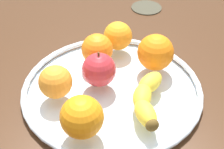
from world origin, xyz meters
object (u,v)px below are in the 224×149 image
at_px(banana, 146,98).
at_px(orange_front_left, 97,49).
at_px(orange_center, 82,117).
at_px(orange_back_left, 55,82).
at_px(orange_front_right, 156,52).
at_px(ambient_coaster, 146,7).
at_px(fruit_bowl, 112,89).
at_px(orange_back_right, 118,36).
at_px(apple, 98,71).

distance_m(banana, orange_front_left, 0.17).
distance_m(banana, orange_center, 0.14).
height_order(banana, orange_front_left, orange_front_left).
height_order(orange_back_left, orange_front_left, orange_front_left).
xyz_separation_m(orange_front_right, ambient_coaster, (-0.30, -0.09, -0.05)).
distance_m(fruit_bowl, banana, 0.09).
bearing_deg(orange_back_right, orange_front_left, -20.08).
bearing_deg(orange_front_right, ambient_coaster, -162.77).
xyz_separation_m(fruit_bowl, orange_front_right, (-0.09, 0.07, 0.05)).
relative_size(fruit_bowl, banana, 2.30).
bearing_deg(orange_center, banana, 139.36).
relative_size(fruit_bowl, ambient_coaster, 4.17).
bearing_deg(orange_center, orange_back_left, -130.53).
bearing_deg(fruit_bowl, orange_back_left, -57.32).
distance_m(orange_back_left, ambient_coaster, 0.46).
bearing_deg(orange_back_right, orange_front_right, 65.62).
bearing_deg(fruit_bowl, orange_front_left, -139.35).
distance_m(orange_front_right, ambient_coaster, 0.32).
bearing_deg(orange_back_left, apple, 130.51).
bearing_deg(orange_front_left, orange_back_right, 159.92).
bearing_deg(orange_front_left, ambient_coaster, 173.98).
bearing_deg(orange_back_left, orange_back_right, 162.10).
relative_size(apple, orange_back_left, 1.17).
relative_size(fruit_bowl, orange_front_left, 5.38).
bearing_deg(apple, orange_back_left, -49.49).
distance_m(apple, orange_front_right, 0.14).
relative_size(fruit_bowl, orange_back_left, 5.62).
bearing_deg(fruit_bowl, banana, 67.75).
bearing_deg(orange_front_left, orange_center, 13.62).
distance_m(orange_front_right, orange_front_left, 0.13).
xyz_separation_m(apple, orange_back_left, (0.06, -0.07, -0.00)).
xyz_separation_m(banana, orange_back_right, (-0.17, -0.11, 0.02)).
bearing_deg(banana, orange_front_right, 177.47).
relative_size(apple, ambient_coaster, 0.87).
bearing_deg(orange_center, orange_front_left, -166.38).
bearing_deg(banana, orange_front_left, -134.20).
bearing_deg(orange_front_left, banana, 54.13).
xyz_separation_m(orange_center, ambient_coaster, (-0.53, -0.02, -0.05)).
relative_size(orange_front_right, orange_center, 1.03).
relative_size(fruit_bowl, apple, 4.80).
height_order(orange_center, orange_front_left, orange_center).
xyz_separation_m(banana, orange_back_left, (0.03, -0.18, 0.02)).
relative_size(fruit_bowl, orange_back_right, 5.61).
height_order(orange_center, ambient_coaster, orange_center).
xyz_separation_m(orange_front_right, orange_center, (0.23, -0.08, -0.00)).
relative_size(orange_center, ambient_coaster, 0.85).
bearing_deg(orange_back_right, orange_center, 5.03).
bearing_deg(orange_center, ambient_coaster, -178.30).
distance_m(orange_center, orange_back_right, 0.27).
bearing_deg(fruit_bowl, orange_front_right, 143.03).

